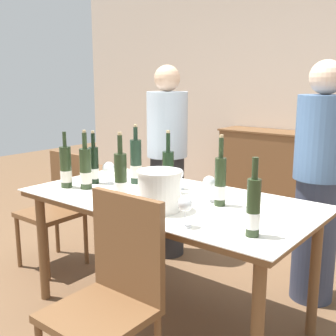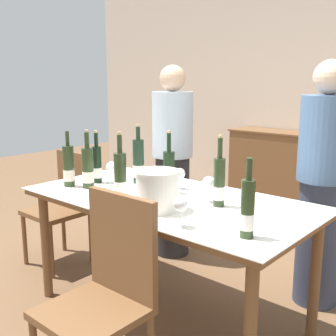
# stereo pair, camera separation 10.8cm
# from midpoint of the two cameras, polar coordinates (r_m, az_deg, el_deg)

# --- Properties ---
(ground_plane) EXTENTS (12.00, 12.00, 0.00)m
(ground_plane) POSITION_cam_midpoint_polar(r_m,az_deg,el_deg) (2.82, -1.17, -19.22)
(ground_plane) COLOR brown
(sideboard_cabinet) EXTENTS (1.58, 0.46, 0.86)m
(sideboard_cabinet) POSITION_cam_midpoint_polar(r_m,az_deg,el_deg) (5.15, 14.82, 0.01)
(sideboard_cabinet) COLOR brown
(sideboard_cabinet) RESTS_ON ground_plane
(dining_table) EXTENTS (1.75, 0.90, 0.77)m
(dining_table) POSITION_cam_midpoint_polar(r_m,az_deg,el_deg) (2.53, -1.23, -5.67)
(dining_table) COLOR brown
(dining_table) RESTS_ON ground_plane
(ice_bucket) EXTENTS (0.24, 0.24, 0.22)m
(ice_bucket) POSITION_cam_midpoint_polar(r_m,az_deg,el_deg) (2.25, -2.55, -2.92)
(ice_bucket) COLOR white
(ice_bucket) RESTS_ON dining_table
(wine_bottle_0) EXTENTS (0.08, 0.08, 0.40)m
(wine_bottle_0) POSITION_cam_midpoint_polar(r_m,az_deg,el_deg) (2.83, -5.46, 0.71)
(wine_bottle_0) COLOR #1E3323
(wine_bottle_0) RESTS_ON dining_table
(wine_bottle_1) EXTENTS (0.07, 0.07, 0.39)m
(wine_bottle_1) POSITION_cam_midpoint_polar(r_m,az_deg,el_deg) (2.59, -1.18, -0.66)
(wine_bottle_1) COLOR black
(wine_bottle_1) RESTS_ON dining_table
(wine_bottle_2) EXTENTS (0.06, 0.06, 0.36)m
(wine_bottle_2) POSITION_cam_midpoint_polar(r_m,az_deg,el_deg) (1.90, 9.88, -5.43)
(wine_bottle_2) COLOR #28381E
(wine_bottle_2) RESTS_ON dining_table
(wine_bottle_3) EXTENTS (0.06, 0.06, 0.40)m
(wine_bottle_3) POSITION_cam_midpoint_polar(r_m,az_deg,el_deg) (2.33, 5.77, -1.92)
(wine_bottle_3) COLOR #28381E
(wine_bottle_3) RESTS_ON dining_table
(wine_bottle_4) EXTENTS (0.07, 0.07, 0.40)m
(wine_bottle_4) POSITION_cam_midpoint_polar(r_m,az_deg,el_deg) (2.41, -7.70, -1.44)
(wine_bottle_4) COLOR #28381E
(wine_bottle_4) RESTS_ON dining_table
(wine_bottle_5) EXTENTS (0.07, 0.07, 0.36)m
(wine_bottle_5) POSITION_cam_midpoint_polar(r_m,az_deg,el_deg) (2.81, -14.74, -0.04)
(wine_bottle_5) COLOR #28381E
(wine_bottle_5) RESTS_ON dining_table
(wine_bottle_6) EXTENTS (0.08, 0.08, 0.38)m
(wine_bottle_6) POSITION_cam_midpoint_polar(r_m,az_deg,el_deg) (2.74, -12.21, -0.17)
(wine_bottle_6) COLOR #28381E
(wine_bottle_6) RESTS_ON dining_table
(wine_bottle_7) EXTENTS (0.06, 0.06, 0.36)m
(wine_bottle_7) POSITION_cam_midpoint_polar(r_m,az_deg,el_deg) (2.88, -11.06, 0.30)
(wine_bottle_7) COLOR black
(wine_bottle_7) RESTS_ON dining_table
(wine_glass_0) EXTENTS (0.07, 0.07, 0.14)m
(wine_glass_0) POSITION_cam_midpoint_polar(r_m,az_deg,el_deg) (2.68, 0.23, -0.91)
(wine_glass_0) COLOR white
(wine_glass_0) RESTS_ON dining_table
(wine_glass_1) EXTENTS (0.08, 0.08, 0.15)m
(wine_glass_1) POSITION_cam_midpoint_polar(r_m,az_deg,el_deg) (2.85, -9.12, -0.10)
(wine_glass_1) COLOR white
(wine_glass_1) RESTS_ON dining_table
(wine_glass_2) EXTENTS (0.08, 0.08, 0.15)m
(wine_glass_2) POSITION_cam_midpoint_polar(r_m,az_deg,el_deg) (2.41, 4.33, -2.08)
(wine_glass_2) COLOR white
(wine_glass_2) RESTS_ON dining_table
(wine_glass_3) EXTENTS (0.07, 0.07, 0.15)m
(wine_glass_3) POSITION_cam_midpoint_polar(r_m,az_deg,el_deg) (1.99, 0.77, -5.07)
(wine_glass_3) COLOR white
(wine_glass_3) RESTS_ON dining_table
(chair_near_front) EXTENTS (0.42, 0.42, 0.95)m
(chair_near_front) POSITION_cam_midpoint_polar(r_m,az_deg,el_deg) (2.00, -9.10, -15.66)
(chair_near_front) COLOR brown
(chair_near_front) RESTS_ON ground_plane
(chair_left_end) EXTENTS (0.42, 0.42, 0.89)m
(chair_left_end) POSITION_cam_midpoint_polar(r_m,az_deg,el_deg) (3.47, -15.40, -4.42)
(chair_left_end) COLOR brown
(chair_left_end) RESTS_ON ground_plane
(person_host) EXTENTS (0.33, 0.33, 1.57)m
(person_host) POSITION_cam_midpoint_polar(r_m,az_deg,el_deg) (3.45, -1.01, 0.69)
(person_host) COLOR #262628
(person_host) RESTS_ON ground_plane
(person_guest_left) EXTENTS (0.33, 0.33, 1.58)m
(person_guest_left) POSITION_cam_midpoint_polar(r_m,az_deg,el_deg) (2.87, 18.72, -2.19)
(person_guest_left) COLOR #383F56
(person_guest_left) RESTS_ON ground_plane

